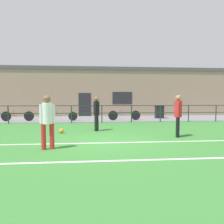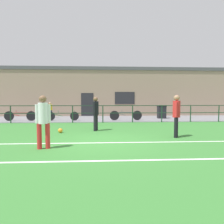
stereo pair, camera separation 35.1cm
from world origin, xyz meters
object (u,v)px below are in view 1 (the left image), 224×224
bicycle_parked_0 (61,116)px  bicycle_parked_2 (18,116)px  soccer_ball_match (61,131)px  spectator_child (48,109)px  bicycle_parked_1 (124,115)px  player_goalkeeper (96,112)px  player_striker (47,119)px  trash_bin_0 (159,112)px  player_winger (178,113)px

bicycle_parked_0 → bicycle_parked_2: bicycle_parked_2 is taller
soccer_ball_match → spectator_child: (-2.25, 7.40, 0.66)m
bicycle_parked_0 → bicycle_parked_1: bearing=0.0°
player_goalkeeper → bicycle_parked_1: bearing=170.7°
bicycle_parked_0 → bicycle_parked_1: size_ratio=0.99×
player_striker → trash_bin_0: 11.64m
player_winger → soccer_ball_match: size_ratio=8.12×
player_striker → bicycle_parked_0: 8.30m
soccer_ball_match → bicycle_parked_2: bicycle_parked_2 is taller
player_striker → spectator_child: size_ratio=1.30×
soccer_ball_match → spectator_child: size_ratio=0.16×
spectator_child → bicycle_parked_1: (5.98, -2.17, -0.38)m
player_goalkeeper → bicycle_parked_0: player_goalkeeper is taller
soccer_ball_match → bicycle_parked_1: bicycle_parked_1 is taller
player_goalkeeper → soccer_ball_match: 1.92m
bicycle_parked_2 → spectator_child: bearing=53.9°
player_goalkeeper → bicycle_parked_2: (-5.47, 4.67, -0.58)m
player_winger → bicycle_parked_0: size_ratio=0.74×
player_striker → bicycle_parked_2: (-3.90, 8.23, -0.59)m
bicycle_parked_2 → trash_bin_0: trash_bin_0 is taller
player_goalkeeper → bicycle_parked_2: bearing=-115.8°
soccer_ball_match → trash_bin_0: size_ratio=0.21×
spectator_child → bicycle_parked_0: (1.39, -2.17, -0.41)m
spectator_child → bicycle_parked_0: spectator_child is taller
soccer_ball_match → bicycle_parked_1: bearing=54.6°
player_winger → trash_bin_0: (1.78, 7.84, -0.44)m
bicycle_parked_2 → trash_bin_0: (10.61, 1.27, 0.17)m
bicycle_parked_0 → trash_bin_0: trash_bin_0 is taller
soccer_ball_match → bicycle_parked_1: (3.72, 5.23, 0.27)m
player_striker → player_winger: size_ratio=0.97×
soccer_ball_match → spectator_child: spectator_child is taller
bicycle_parked_1 → spectator_child: bearing=160.1°
player_goalkeeper → bicycle_parked_2: 7.22m
player_striker → trash_bin_0: (6.71, 9.50, -0.41)m
player_striker → bicycle_parked_2: player_striker is taller
player_striker → bicycle_parked_1: 9.02m
player_goalkeeper → bicycle_parked_1: player_goalkeeper is taller
soccer_ball_match → bicycle_parked_2: (-3.84, 5.23, 0.27)m
player_goalkeeper → bicycle_parked_1: 5.15m
spectator_child → trash_bin_0: size_ratio=1.25×
player_winger → soccer_ball_match: player_winger is taller
trash_bin_0 → player_winger: bearing=-102.8°
bicycle_parked_0 → trash_bin_0: size_ratio=2.24×
player_goalkeeper → bicycle_parked_2: player_goalkeeper is taller
player_goalkeeper → trash_bin_0: size_ratio=1.61×
player_striker → trash_bin_0: size_ratio=1.62×
bicycle_parked_1 → trash_bin_0: bearing=22.6°
trash_bin_0 → spectator_child: bearing=174.3°
spectator_child → bicycle_parked_1: spectator_child is taller
player_goalkeeper → trash_bin_0: bearing=153.9°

